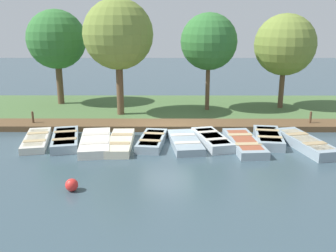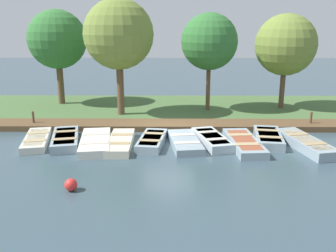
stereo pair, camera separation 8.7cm
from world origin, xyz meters
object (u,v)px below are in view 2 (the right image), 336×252
rowboat_5 (185,142)px  rowboat_7 (244,143)px  rowboat_1 (65,139)px  rowboat_3 (121,142)px  rowboat_4 (152,140)px  mooring_post_far (311,120)px  park_tree_left (119,35)px  rowboat_6 (212,139)px  mooring_post_near (33,119)px  buoy (71,185)px  park_tree_center (209,42)px  park_tree_far_left (57,40)px  park_tree_right (286,45)px  rowboat_0 (37,140)px  rowboat_2 (95,142)px  rowboat_9 (305,143)px  rowboat_8 (268,138)px

rowboat_5 → rowboat_7: bearing=79.4°
rowboat_1 → rowboat_7: 7.86m
rowboat_3 → rowboat_4: (-0.25, 1.36, 0.00)m
mooring_post_far → park_tree_left: bearing=-103.0°
rowboat_6 → park_tree_left: (-4.82, -4.64, 4.36)m
rowboat_6 → mooring_post_near: (-2.52, -8.81, 0.25)m
buoy → park_tree_center: 12.72m
rowboat_5 → park_tree_center: 7.58m
mooring_post_near → mooring_post_far: bearing=90.0°
rowboat_6 → rowboat_7: rowboat_6 is taller
rowboat_3 → rowboat_6: (-0.36, 4.00, 0.03)m
mooring_post_near → rowboat_7: bearing=74.0°
park_tree_far_left → park_tree_right: bearing=85.2°
mooring_post_near → park_tree_far_left: bearing=-179.8°
rowboat_0 → rowboat_2: rowboat_2 is taller
rowboat_7 → rowboat_9: size_ratio=0.96×
rowboat_6 → mooring_post_near: bearing=-119.5°
rowboat_1 → mooring_post_far: bearing=89.3°
rowboat_2 → rowboat_6: size_ratio=1.14×
rowboat_8 → buoy: 9.11m
rowboat_1 → park_tree_center: size_ratio=0.57×
park_tree_far_left → park_tree_right: 13.75m
rowboat_0 → rowboat_9: rowboat_9 is taller
mooring_post_near → park_tree_left: size_ratio=0.14×
rowboat_3 → rowboat_8: (-0.61, 6.56, 0.03)m
rowboat_0 → buoy: buoy is taller
rowboat_9 → rowboat_7: bearing=-105.2°
rowboat_1 → park_tree_right: park_tree_right is taller
rowboat_2 → rowboat_9: 9.04m
park_tree_left → park_tree_right: (-1.73, 9.52, -0.64)m
rowboat_9 → rowboat_3: bearing=-103.4°
rowboat_6 → mooring_post_far: bearing=102.2°
rowboat_2 → rowboat_5: (-0.12, 3.89, -0.02)m
rowboat_8 → mooring_post_near: bearing=-92.8°
rowboat_0 → rowboat_1: rowboat_1 is taller
rowboat_4 → park_tree_left: (-4.92, -1.99, 4.38)m
rowboat_5 → park_tree_left: park_tree_left is taller
rowboat_8 → park_tree_far_left: size_ratio=0.50×
rowboat_2 → park_tree_center: size_ratio=0.62×
rowboat_4 → rowboat_6: (-0.10, 2.65, 0.02)m
rowboat_5 → buoy: bearing=-47.3°
rowboat_6 → park_tree_right: bearing=129.8°
park_tree_center → rowboat_8: bearing=20.9°
rowboat_4 → rowboat_8: size_ratio=0.97×
rowboat_0 → mooring_post_far: bearing=89.0°
rowboat_6 → park_tree_center: size_ratio=0.54×
rowboat_2 → park_tree_far_left: park_tree_far_left is taller
mooring_post_near → park_tree_center: (-3.48, 9.17, 3.68)m
rowboat_8 → buoy: size_ratio=7.25×
rowboat_1 → rowboat_9: rowboat_9 is taller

